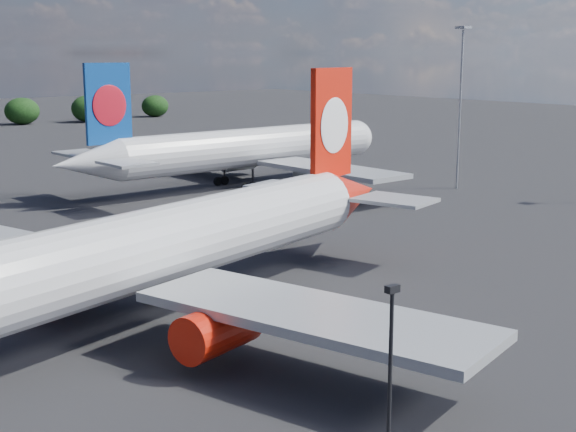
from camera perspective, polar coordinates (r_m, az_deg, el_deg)
qantas_airliner at (r=58.10m, az=-7.65°, el=-1.86°), size 52.51×50.31×17.36m
china_southern_airliner at (r=113.00m, az=-3.45°, el=4.73°), size 53.45×50.74×17.48m
apron_lamp_post at (r=31.44m, az=7.22°, el=-12.74°), size 0.55×0.30×10.22m
floodlight_mast_near at (r=113.62m, az=12.20°, el=9.11°), size 1.60×1.60×22.21m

